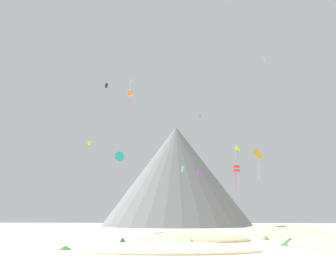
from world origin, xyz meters
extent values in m
plane|color=beige|center=(0.00, 0.00, 0.00)|extent=(400.00, 400.00, 0.00)
ellipsoid|color=beige|center=(1.02, -0.41, 0.00)|extent=(20.63, 10.20, 1.80)
ellipsoid|color=#C6B284|center=(19.40, 27.66, 0.00)|extent=(21.07, 28.20, 4.36)
ellipsoid|color=#C6B284|center=(2.81, 16.30, 0.00)|extent=(20.71, 16.59, 2.71)
cone|color=#477238|center=(3.54, 1.90, 0.51)|extent=(2.55, 2.55, 1.03)
cone|color=#668C4C|center=(14.52, 16.92, 0.33)|extent=(1.85, 1.85, 0.66)
cone|color=#386633|center=(15.67, 7.50, 0.47)|extent=(3.50, 3.50, 0.93)
cone|color=#386633|center=(-10.17, -0.67, 0.20)|extent=(1.76, 1.76, 0.40)
cone|color=#386633|center=(-5.45, 5.29, 0.48)|extent=(1.53, 1.53, 0.96)
cone|color=slate|center=(-8.07, 103.29, 24.03)|extent=(96.87, 96.87, 48.06)
cone|color=slate|center=(-2.05, 99.28, 14.07)|extent=(36.84, 36.84, 28.14)
cube|color=green|center=(1.21, 20.82, 12.32)|extent=(0.72, 0.98, 1.28)
cube|color=pink|center=(19.76, 26.75, 38.37)|extent=(0.72, 1.03, 1.17)
cone|color=gold|center=(16.17, 26.05, 16.02)|extent=(2.55, 2.45, 2.49)
cylinder|color=gold|center=(16.26, 26.05, 12.73)|extent=(0.51, 0.24, 4.00)
cube|color=purple|center=(3.52, 59.99, 17.22)|extent=(1.34, 1.34, 0.53)
cube|color=purple|center=(3.52, 59.99, 17.75)|extent=(1.34, 1.34, 0.53)
cylinder|color=purple|center=(3.36, 59.99, 14.95)|extent=(0.16, 0.45, 4.12)
cone|color=black|center=(-17.76, 28.27, 34.69)|extent=(1.23, 1.07, 1.32)
cone|color=teal|center=(-10.84, 19.33, 14.76)|extent=(1.91, 1.64, 1.89)
cylinder|color=orange|center=(-10.75, 19.33, 13.00)|extent=(0.26, 0.14, 1.64)
cube|color=#5138B2|center=(4.49, 51.86, 34.34)|extent=(0.89, 0.80, 1.20)
cube|color=yellow|center=(-22.74, 32.47, 21.03)|extent=(0.87, 0.92, 0.50)
cube|color=yellow|center=(-22.74, 32.47, 21.57)|extent=(0.87, 0.92, 0.50)
cube|color=white|center=(-10.77, 25.28, 34.35)|extent=(0.34, 0.79, 1.03)
cylinder|color=white|center=(-10.98, 25.28, 32.31)|extent=(0.13, 0.25, 3.11)
cube|color=orange|center=(-15.83, 42.81, 38.82)|extent=(1.41, 1.30, 0.93)
cube|color=orange|center=(-15.83, 42.81, 39.42)|extent=(1.41, 1.30, 0.93)
cylinder|color=#D1339E|center=(-15.98, 42.81, 37.22)|extent=(0.31, 0.38, 2.65)
cube|color=red|center=(11.81, 26.88, 12.78)|extent=(1.38, 1.44, 0.72)
cube|color=red|center=(11.81, 26.88, 13.60)|extent=(1.38, 1.44, 0.72)
cylinder|color=red|center=(11.57, 26.88, 10.67)|extent=(0.15, 0.50, 3.68)
cube|color=#8CD133|center=(15.09, 48.19, 22.38)|extent=(1.70, 1.71, 0.72)
cube|color=#8CD133|center=(15.09, 48.19, 22.92)|extent=(1.70, 1.71, 0.72)
cylinder|color=#5138B2|center=(15.05, 48.19, 20.84)|extent=(0.28, 0.33, 2.55)
camera|label=1|loc=(5.22, -31.92, 3.21)|focal=30.02mm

